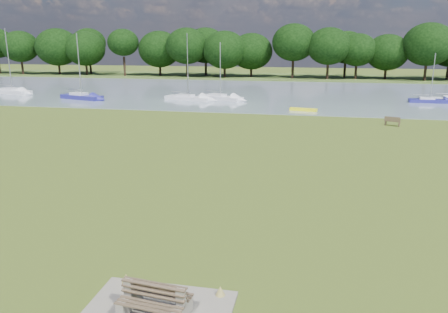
% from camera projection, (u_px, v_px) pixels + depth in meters
% --- Properties ---
extents(ground, '(220.00, 220.00, 0.00)m').
position_uv_depth(ground, '(239.00, 174.00, 25.61)').
color(ground, brown).
extents(river, '(220.00, 40.00, 0.10)m').
position_uv_depth(river, '(287.00, 93.00, 65.37)').
color(river, gray).
rests_on(river, ground).
extents(far_bank, '(220.00, 20.00, 0.40)m').
position_uv_depth(far_bank, '(296.00, 78.00, 93.77)').
color(far_bank, '#4C6626').
rests_on(far_bank, ground).
extents(bench_pair, '(2.05, 1.35, 1.04)m').
position_uv_depth(bench_pair, '(155.00, 301.00, 12.23)').
color(bench_pair, gray).
rests_on(bench_pair, concrete_pad).
extents(riverbank_bench, '(1.46, 0.91, 0.87)m').
position_uv_depth(riverbank_bench, '(392.00, 121.00, 40.17)').
color(riverbank_bench, brown).
rests_on(riverbank_bench, ground).
extents(kayak, '(3.12, 1.28, 0.30)m').
position_uv_depth(kayak, '(303.00, 110.00, 48.63)').
color(kayak, '#FEFD16').
rests_on(kayak, river).
extents(tree_line, '(132.26, 9.29, 11.25)m').
position_uv_depth(tree_line, '(274.00, 46.00, 89.17)').
color(tree_line, black).
rests_on(tree_line, far_bank).
extents(sailboat_1, '(6.52, 4.26, 7.41)m').
position_uv_depth(sailboat_1, '(220.00, 96.00, 58.05)').
color(sailboat_1, silver).
rests_on(sailboat_1, river).
extents(sailboat_2, '(6.87, 3.78, 9.34)m').
position_uv_depth(sailboat_2, '(12.00, 90.00, 64.54)').
color(sailboat_2, silver).
rests_on(sailboat_2, river).
extents(sailboat_3, '(6.48, 3.48, 8.56)m').
position_uv_depth(sailboat_3, '(81.00, 95.00, 58.36)').
color(sailboat_3, navy).
rests_on(sailboat_3, river).
extents(sailboat_5, '(6.77, 3.58, 8.53)m').
position_uv_depth(sailboat_5, '(188.00, 97.00, 57.91)').
color(sailboat_5, silver).
rests_on(sailboat_5, river).
extents(sailboat_6, '(5.05, 1.49, 6.09)m').
position_uv_depth(sailboat_6, '(430.00, 100.00, 55.08)').
color(sailboat_6, navy).
rests_on(sailboat_6, river).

